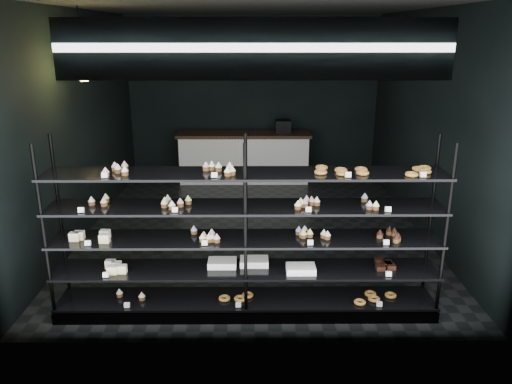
% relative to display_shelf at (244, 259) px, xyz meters
% --- Properties ---
extents(room, '(5.01, 6.01, 3.20)m').
position_rel_display_shelf_xyz_m(room, '(0.11, 2.45, 0.97)').
color(room, black).
rests_on(room, ground).
extents(display_shelf, '(4.00, 0.50, 1.91)m').
position_rel_display_shelf_xyz_m(display_shelf, '(0.00, 0.00, 0.00)').
color(display_shelf, black).
rests_on(display_shelf, room).
extents(signage, '(3.30, 0.05, 0.50)m').
position_rel_display_shelf_xyz_m(signage, '(0.11, -0.48, 2.12)').
color(signage, '#0D1245').
rests_on(signage, room).
extents(pendant_lamp, '(0.30, 0.30, 0.88)m').
position_rel_display_shelf_xyz_m(pendant_lamp, '(-1.97, 1.52, 1.82)').
color(pendant_lamp, black).
rests_on(pendant_lamp, room).
extents(service_counter, '(2.62, 0.65, 1.23)m').
position_rel_display_shelf_xyz_m(service_counter, '(-0.06, 4.95, -0.13)').
color(service_counter, silver).
rests_on(service_counter, room).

